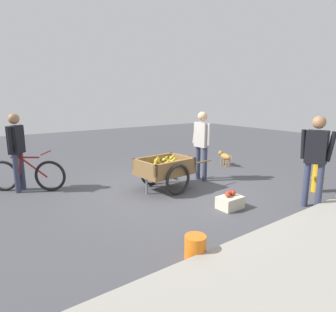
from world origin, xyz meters
TOP-DOWN VIEW (x-y plane):
  - ground_plane at (0.00, 0.00)m, footprint 24.00×24.00m
  - fruit_cart at (0.05, -0.14)m, footprint 1.70×0.98m
  - vendor_person at (-1.09, -0.23)m, footprint 0.22×0.56m
  - bicycle at (2.46, -1.79)m, footprint 1.36×1.04m
  - cyclist_person at (2.58, -1.88)m, footprint 0.36×0.48m
  - dog at (-2.66, -0.93)m, footprint 0.28×0.66m
  - fire_hydrant at (-2.44, 1.86)m, footprint 0.25×0.25m
  - plastic_bucket at (1.34, 2.31)m, footprint 0.27×0.27m
  - apple_crate at (-0.27, 1.43)m, footprint 0.44×0.32m
  - bystander_person at (-1.49, 2.27)m, footprint 0.29×0.55m

SIDE VIEW (x-z plane):
  - ground_plane at x=0.00m, z-range 0.00..0.00m
  - apple_crate at x=-0.27m, z-range -0.03..0.28m
  - plastic_bucket at x=1.34m, z-range 0.00..0.30m
  - dog at x=-2.66m, z-range 0.07..0.47m
  - fire_hydrant at x=-2.44m, z-range 0.00..0.67m
  - bicycle at x=2.46m, z-range -0.07..0.78m
  - fruit_cart at x=0.05m, z-range 0.08..0.80m
  - vendor_person at x=-1.09m, z-range 0.16..1.80m
  - cyclist_person at x=2.58m, z-range 0.17..1.81m
  - bystander_person at x=-1.49m, z-range 0.17..1.82m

